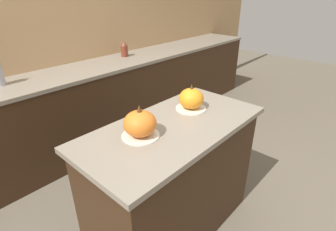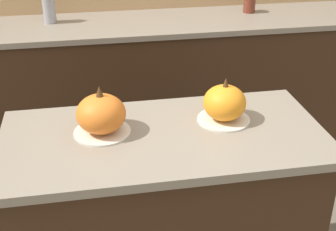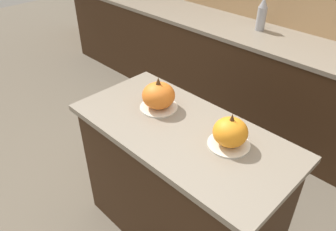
% 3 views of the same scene
% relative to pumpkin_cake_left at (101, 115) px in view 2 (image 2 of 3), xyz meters
% --- Properties ---
extents(kitchen_island, '(1.26, 0.62, 0.88)m').
position_rel_pumpkin_cake_left_xyz_m(kitchen_island, '(0.23, -0.05, -0.52)').
color(kitchen_island, '#382314').
rests_on(kitchen_island, ground_plane).
extents(back_counter, '(6.00, 0.60, 0.90)m').
position_rel_pumpkin_cake_left_xyz_m(back_counter, '(0.23, 1.39, -0.51)').
color(back_counter, '#382314').
rests_on(back_counter, ground_plane).
extents(pumpkin_cake_left, '(0.22, 0.22, 0.20)m').
position_rel_pumpkin_cake_left_xyz_m(pumpkin_cake_left, '(0.00, 0.00, 0.00)').
color(pumpkin_cake_left, silver).
rests_on(pumpkin_cake_left, kitchen_island).
extents(pumpkin_cake_right, '(0.21, 0.21, 0.19)m').
position_rel_pumpkin_cake_left_xyz_m(pumpkin_cake_right, '(0.49, 0.01, -0.00)').
color(pumpkin_cake_right, silver).
rests_on(pumpkin_cake_right, kitchen_island).
extents(bottle_tall, '(0.08, 0.08, 0.29)m').
position_rel_pumpkin_cake_left_xyz_m(bottle_tall, '(-0.25, 1.48, 0.08)').
color(bottle_tall, '#99999E').
rests_on(bottle_tall, back_counter).
extents(bottle_short, '(0.08, 0.08, 0.18)m').
position_rel_pumpkin_cake_left_xyz_m(bottle_short, '(1.10, 1.49, 0.03)').
color(bottle_short, maroon).
rests_on(bottle_short, back_counter).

